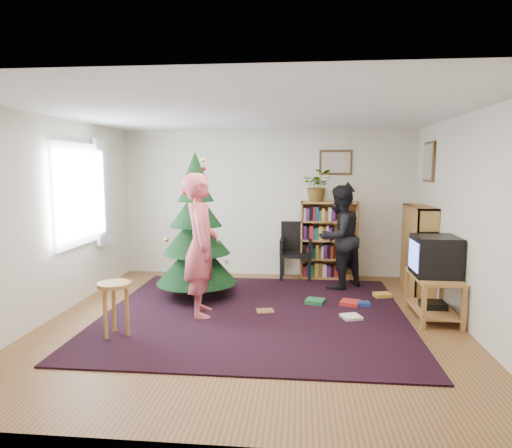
# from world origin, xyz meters

# --- Properties ---
(floor) EXTENTS (5.00, 5.00, 0.00)m
(floor) POSITION_xyz_m (0.00, 0.00, 0.00)
(floor) COLOR brown
(floor) RESTS_ON ground
(ceiling) EXTENTS (5.00, 5.00, 0.00)m
(ceiling) POSITION_xyz_m (0.00, 0.00, 2.50)
(ceiling) COLOR white
(ceiling) RESTS_ON wall_back
(wall_back) EXTENTS (5.00, 0.02, 2.50)m
(wall_back) POSITION_xyz_m (0.00, 2.50, 1.25)
(wall_back) COLOR silver
(wall_back) RESTS_ON floor
(wall_front) EXTENTS (5.00, 0.02, 2.50)m
(wall_front) POSITION_xyz_m (0.00, -2.50, 1.25)
(wall_front) COLOR silver
(wall_front) RESTS_ON floor
(wall_left) EXTENTS (0.02, 5.00, 2.50)m
(wall_left) POSITION_xyz_m (-2.50, 0.00, 1.25)
(wall_left) COLOR silver
(wall_left) RESTS_ON floor
(wall_right) EXTENTS (0.02, 5.00, 2.50)m
(wall_right) POSITION_xyz_m (2.50, 0.00, 1.25)
(wall_right) COLOR silver
(wall_right) RESTS_ON floor
(rug) EXTENTS (3.80, 3.60, 0.02)m
(rug) POSITION_xyz_m (0.00, 0.30, 0.01)
(rug) COLOR black
(rug) RESTS_ON floor
(window_pane) EXTENTS (0.04, 1.20, 1.40)m
(window_pane) POSITION_xyz_m (-2.47, 0.60, 1.50)
(window_pane) COLOR silver
(window_pane) RESTS_ON wall_left
(curtain) EXTENTS (0.06, 0.35, 1.60)m
(curtain) POSITION_xyz_m (-2.43, 1.30, 1.50)
(curtain) COLOR silver
(curtain) RESTS_ON wall_left
(picture_back) EXTENTS (0.55, 0.03, 0.42)m
(picture_back) POSITION_xyz_m (1.15, 2.48, 1.95)
(picture_back) COLOR #4C3319
(picture_back) RESTS_ON wall_back
(picture_right) EXTENTS (0.03, 0.50, 0.60)m
(picture_right) POSITION_xyz_m (2.48, 1.75, 1.95)
(picture_right) COLOR #4C3319
(picture_right) RESTS_ON wall_right
(christmas_tree) EXTENTS (1.15, 1.15, 2.09)m
(christmas_tree) POSITION_xyz_m (-0.91, 0.96, 0.87)
(christmas_tree) COLOR #3F2816
(christmas_tree) RESTS_ON rug
(bookshelf_back) EXTENTS (0.95, 0.30, 1.30)m
(bookshelf_back) POSITION_xyz_m (1.05, 2.34, 0.66)
(bookshelf_back) COLOR olive
(bookshelf_back) RESTS_ON floor
(bookshelf_right) EXTENTS (0.30, 0.95, 1.30)m
(bookshelf_right) POSITION_xyz_m (2.34, 1.60, 0.66)
(bookshelf_right) COLOR olive
(bookshelf_right) RESTS_ON floor
(tv_stand) EXTENTS (0.50, 0.90, 0.55)m
(tv_stand) POSITION_xyz_m (2.22, 0.33, 0.33)
(tv_stand) COLOR olive
(tv_stand) RESTS_ON floor
(crt_tv) EXTENTS (0.52, 0.56, 0.49)m
(crt_tv) POSITION_xyz_m (2.22, 0.33, 0.79)
(crt_tv) COLOR black
(crt_tv) RESTS_ON tv_stand
(armchair) EXTENTS (0.52, 0.52, 0.95)m
(armchair) POSITION_xyz_m (0.50, 2.30, 0.51)
(armchair) COLOR black
(armchair) RESTS_ON rug
(stool) EXTENTS (0.37, 0.37, 0.62)m
(stool) POSITION_xyz_m (-1.45, -0.64, 0.48)
(stool) COLOR olive
(stool) RESTS_ON floor
(person_standing) EXTENTS (0.56, 0.73, 1.80)m
(person_standing) POSITION_xyz_m (-0.67, 0.19, 0.90)
(person_standing) COLOR #C34E55
(person_standing) RESTS_ON rug
(person_by_chair) EXTENTS (0.98, 0.97, 1.60)m
(person_by_chair) POSITION_xyz_m (1.17, 1.67, 0.80)
(person_by_chair) COLOR black
(person_by_chair) RESTS_ON rug
(potted_plant) EXTENTS (0.49, 0.43, 0.54)m
(potted_plant) POSITION_xyz_m (0.85, 2.34, 1.57)
(potted_plant) COLOR gray
(potted_plant) RESTS_ON bookshelf_back
(table_lamp) EXTENTS (0.25, 0.25, 0.33)m
(table_lamp) POSITION_xyz_m (1.35, 2.34, 1.53)
(table_lamp) COLOR #A57F33
(table_lamp) RESTS_ON bookshelf_back
(floor_clutter) EXTENTS (1.82, 1.19, 0.08)m
(floor_clutter) POSITION_xyz_m (1.09, 0.66, 0.04)
(floor_clutter) COLOR #A51E19
(floor_clutter) RESTS_ON rug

